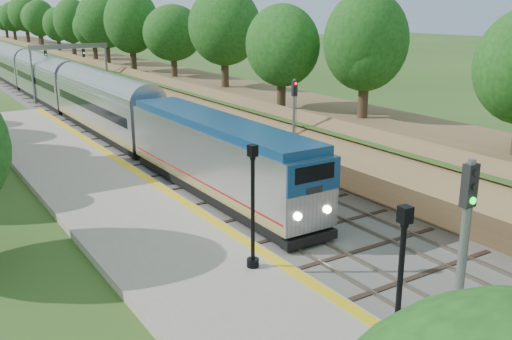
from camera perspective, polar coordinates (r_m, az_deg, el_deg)
trackbed at (r=71.06m, az=-19.26°, el=7.06°), size 9.50×170.00×0.28m
platform at (r=27.91m, az=-11.54°, el=-5.18°), size 6.40×68.00×0.38m
yellow_stripe at (r=28.89m, az=-6.30°, el=-3.78°), size 0.55×68.00×0.01m
embankment at (r=73.19m, az=-12.99°, el=9.28°), size 10.64×170.00×11.70m
signal_gantry at (r=65.81m, az=-18.17°, el=10.68°), size 8.40×0.38×6.20m
train at (r=84.51m, az=-23.14°, el=9.40°), size 2.82×132.35×4.14m
lamppost_mid at (r=16.01m, az=14.05°, el=-12.75°), size 0.49×0.49×4.92m
lamppost_far at (r=21.68m, az=-0.32°, el=-4.42°), size 0.48×0.48×4.89m
signal_platform at (r=15.23m, az=19.91°, el=-7.83°), size 0.37×0.29×6.29m
signal_farside at (r=34.98m, az=3.82°, el=5.39°), size 0.32×0.25×5.82m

